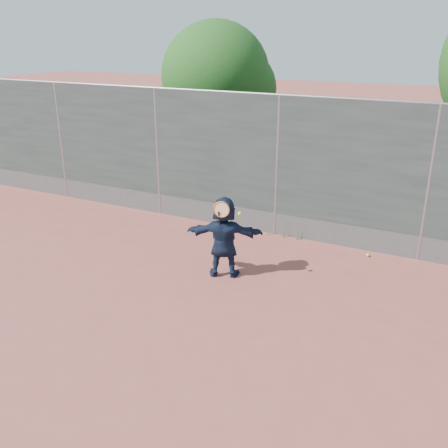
% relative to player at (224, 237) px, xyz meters
% --- Properties ---
extents(ground, '(80.00, 80.00, 0.00)m').
position_rel_player_xyz_m(ground, '(0.11, -1.22, -0.75)').
color(ground, '#9E4C42').
rests_on(ground, ground).
extents(player, '(1.45, 0.89, 1.50)m').
position_rel_player_xyz_m(player, '(0.00, 0.00, 0.00)').
color(player, '#142037').
rests_on(player, ground).
extents(ball_ground, '(0.07, 0.07, 0.07)m').
position_rel_player_xyz_m(ball_ground, '(2.21, 1.97, -0.71)').
color(ball_ground, '#BFDD31').
rests_on(ball_ground, ground).
extents(fence, '(20.00, 0.06, 3.03)m').
position_rel_player_xyz_m(fence, '(0.11, 2.28, 0.83)').
color(fence, '#38423D').
rests_on(fence, ground).
extents(swing_action, '(0.49, 0.16, 0.51)m').
position_rel_player_xyz_m(swing_action, '(0.08, -0.19, 0.57)').
color(swing_action, orange).
rests_on(swing_action, ground).
extents(tree_left, '(3.15, 3.00, 4.53)m').
position_rel_player_xyz_m(tree_left, '(-2.74, 5.33, 2.19)').
color(tree_left, '#382314').
rests_on(tree_left, ground).
extents(weed_clump, '(0.68, 0.07, 0.30)m').
position_rel_player_xyz_m(weed_clump, '(0.40, 2.17, -0.61)').
color(weed_clump, '#387226').
rests_on(weed_clump, ground).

